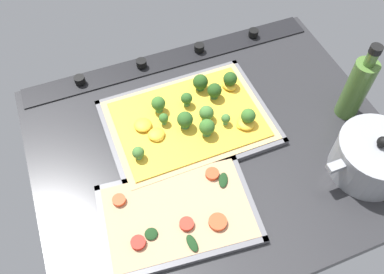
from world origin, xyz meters
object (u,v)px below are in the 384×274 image
at_px(oil_bottle, 357,88).
at_px(cooking_pot, 372,158).
at_px(broccoli_pizza, 192,117).
at_px(baking_tray_back, 178,214).
at_px(veggie_pizza_back, 179,213).
at_px(baking_tray_front, 188,123).

bearing_deg(oil_bottle, cooking_pot, 70.95).
bearing_deg(oil_bottle, broccoli_pizza, -16.58).
bearing_deg(baking_tray_back, veggie_pizza_back, 128.15).
relative_size(broccoli_pizza, veggie_pizza_back, 1.18).
bearing_deg(broccoli_pizza, veggie_pizza_back, 62.11).
bearing_deg(broccoli_pizza, cooking_pot, 139.62).
height_order(broccoli_pizza, baking_tray_back, broccoli_pizza).
distance_m(baking_tray_back, cooking_pot, 0.44).
distance_m(broccoli_pizza, veggie_pizza_back, 0.25).
xyz_separation_m(baking_tray_front, cooking_pot, (-0.33, 0.27, 0.05)).
relative_size(broccoli_pizza, oil_bottle, 1.74).
height_order(baking_tray_front, baking_tray_back, same).
relative_size(baking_tray_back, cooking_pot, 1.45).
height_order(baking_tray_back, veggie_pizza_back, veggie_pizza_back).
xyz_separation_m(veggie_pizza_back, cooking_pot, (-0.43, 0.05, 0.04)).
height_order(veggie_pizza_back, cooking_pot, cooking_pot).
height_order(veggie_pizza_back, oil_bottle, oil_bottle).
relative_size(baking_tray_front, baking_tray_back, 1.16).
distance_m(baking_tray_back, oil_bottle, 0.51).
bearing_deg(veggie_pizza_back, baking_tray_back, -51.85).
bearing_deg(oil_bottle, baking_tray_front, -15.95).
bearing_deg(veggie_pizza_back, oil_bottle, -167.28).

